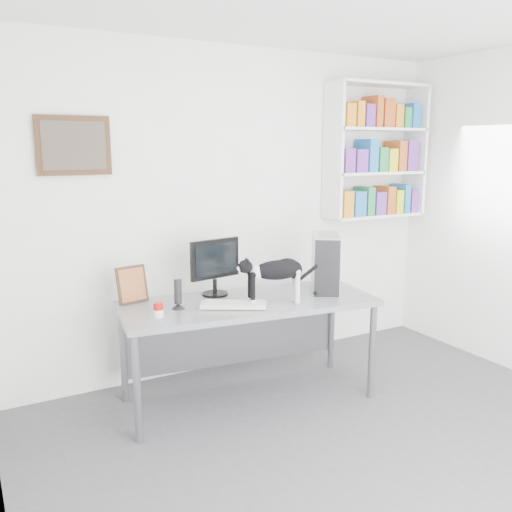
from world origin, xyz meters
name	(u,v)px	position (x,y,z in m)	size (l,w,h in m)	color
room	(404,250)	(0.00, 0.00, 1.35)	(4.01, 4.01, 2.70)	#525257
bookshelf	(376,151)	(1.40, 1.85, 1.85)	(1.03, 0.28, 1.24)	white
wall_art	(74,146)	(-1.30, 1.97, 1.90)	(0.52, 0.04, 0.42)	#3F2714
desk	(249,351)	(-0.25, 1.29, 0.39)	(1.87, 0.73, 0.78)	slate
monitor	(215,267)	(-0.41, 1.55, 1.00)	(0.42, 0.20, 0.44)	black
keyboard	(234,304)	(-0.42, 1.20, 0.80)	(0.46, 0.18, 0.04)	silver
pc_tower	(325,263)	(0.42, 1.26, 1.00)	(0.20, 0.44, 0.44)	#ACADB1
speaker	(178,293)	(-0.78, 1.35, 0.89)	(0.10, 0.10, 0.22)	black
leaning_print	(132,284)	(-1.01, 1.66, 0.92)	(0.23, 0.09, 0.28)	#3F2714
soup_can	(158,310)	(-0.96, 1.24, 0.83)	(0.07, 0.07, 0.10)	#A9110E
cat	(276,281)	(-0.12, 1.13, 0.95)	(0.55, 0.15, 0.34)	black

